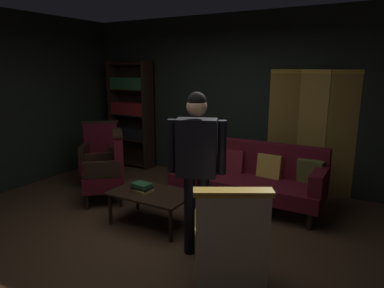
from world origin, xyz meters
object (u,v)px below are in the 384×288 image
object	(u,v)px
velvet_couch	(248,173)
coffee_table	(152,196)
book_black_cloth	(142,188)
standing_figure	(197,160)
armchair_gilt_accent	(229,246)
folding_screen	(312,132)
bookshelf	(131,112)
armchair_wing_left	(107,170)
book_green_cloth	(142,185)
armchair_wing_right	(100,154)
book_tan_leather	(142,190)

from	to	relation	value
velvet_couch	coffee_table	distance (m)	1.46
book_black_cloth	standing_figure	bearing A→B (deg)	-17.62
standing_figure	book_black_cloth	distance (m)	1.13
armchair_gilt_accent	velvet_couch	bearing A→B (deg)	106.22
folding_screen	bookshelf	distance (m)	3.38
armchair_wing_left	book_green_cloth	xyz separation A→B (m)	(0.86, -0.31, 0.01)
folding_screen	book_black_cloth	size ratio (longest dim) A/B	7.92
coffee_table	armchair_gilt_accent	size ratio (longest dim) A/B	0.96
armchair_gilt_accent	book_black_cloth	xyz separation A→B (m)	(-1.53, 0.80, -0.02)
standing_figure	armchair_wing_right	bearing A→B (deg)	154.56
standing_figure	book_black_cloth	bearing A→B (deg)	162.38
folding_screen	bookshelf	size ratio (longest dim) A/B	0.93
book_tan_leather	velvet_couch	bearing A→B (deg)	53.39
velvet_couch	book_green_cloth	world-z (taller)	velvet_couch
velvet_couch	coffee_table	size ratio (longest dim) A/B	2.12
book_black_cloth	armchair_wing_right	bearing A→B (deg)	150.36
folding_screen	armchair_wing_right	bearing A→B (deg)	-159.62
armchair_wing_left	bookshelf	bearing A→B (deg)	118.46
coffee_table	armchair_wing_left	bearing A→B (deg)	164.52
bookshelf	coffee_table	world-z (taller)	bookshelf
book_tan_leather	folding_screen	bearing A→B (deg)	52.49
coffee_table	velvet_couch	bearing A→B (deg)	56.50
armchair_gilt_accent	book_green_cloth	world-z (taller)	armchair_gilt_accent
folding_screen	armchair_wing_left	distance (m)	3.08
bookshelf	book_tan_leather	world-z (taller)	bookshelf
folding_screen	book_black_cloth	xyz separation A→B (m)	(-1.60, -2.09, -0.52)
folding_screen	book_tan_leather	xyz separation A→B (m)	(-1.60, -2.09, -0.55)
book_black_cloth	folding_screen	bearing A→B (deg)	52.49
armchair_gilt_accent	book_tan_leather	xyz separation A→B (m)	(-1.53, 0.80, -0.05)
armchair_gilt_accent	book_black_cloth	world-z (taller)	armchair_gilt_accent
velvet_couch	book_tan_leather	xyz separation A→B (m)	(-0.93, -1.25, -0.02)
armchair_wing_right	book_green_cloth	world-z (taller)	armchair_wing_right
velvet_couch	book_black_cloth	xyz separation A→B (m)	(-0.93, -1.25, 0.01)
coffee_table	book_green_cloth	distance (m)	0.18
armchair_wing_right	standing_figure	xyz separation A→B (m)	(2.53, -1.20, 0.54)
velvet_couch	book_black_cloth	bearing A→B (deg)	-126.61
coffee_table	book_green_cloth	world-z (taller)	book_green_cloth
armchair_wing_right	book_tan_leather	distance (m)	1.83
bookshelf	book_black_cloth	xyz separation A→B (m)	(1.77, -1.99, -0.61)
folding_screen	coffee_table	size ratio (longest dim) A/B	1.90
armchair_wing_right	folding_screen	bearing A→B (deg)	20.38
velvet_couch	armchair_wing_left	size ratio (longest dim) A/B	2.04
book_tan_leather	book_black_cloth	size ratio (longest dim) A/B	1.04
book_black_cloth	book_green_cloth	bearing A→B (deg)	0.00
book_green_cloth	folding_screen	bearing A→B (deg)	52.49
velvet_couch	book_black_cloth	distance (m)	1.56
folding_screen	armchair_wing_right	size ratio (longest dim) A/B	1.83
armchair_wing_left	folding_screen	bearing A→B (deg)	35.89
bookshelf	armchair_wing_right	world-z (taller)	bookshelf
coffee_table	armchair_wing_right	xyz separation A→B (m)	(-1.71, 0.87, 0.12)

